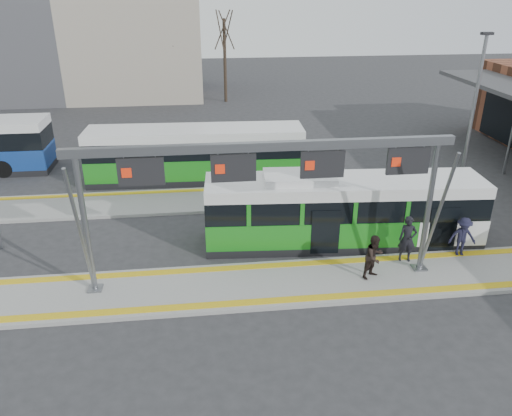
{
  "coord_description": "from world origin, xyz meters",
  "views": [
    {
      "loc": [
        -2.59,
        -15.18,
        10.08
      ],
      "look_at": [
        -0.43,
        3.0,
        1.77
      ],
      "focal_mm": 35.0,
      "sensor_mm": 36.0,
      "label": 1
    }
  ],
  "objects_px": {
    "passenger_b": "(374,257)",
    "gantry": "(268,173)",
    "passenger_a": "(407,239)",
    "passenger_c": "(462,237)",
    "hero_bus": "(342,211)"
  },
  "relations": [
    {
      "from": "passenger_a",
      "to": "passenger_b",
      "type": "distance_m",
      "value": 1.96
    },
    {
      "from": "hero_bus",
      "to": "gantry",
      "type": "bearing_deg",
      "value": -138.16
    },
    {
      "from": "gantry",
      "to": "passenger_c",
      "type": "xyz_separation_m",
      "value": [
        7.87,
        0.85,
        -3.34
      ]
    },
    {
      "from": "hero_bus",
      "to": "passenger_c",
      "type": "distance_m",
      "value": 4.76
    },
    {
      "from": "passenger_b",
      "to": "passenger_a",
      "type": "bearing_deg",
      "value": 0.84
    },
    {
      "from": "gantry",
      "to": "passenger_c",
      "type": "relative_size",
      "value": 7.98
    },
    {
      "from": "gantry",
      "to": "passenger_a",
      "type": "bearing_deg",
      "value": 7.4
    },
    {
      "from": "passenger_b",
      "to": "gantry",
      "type": "bearing_deg",
      "value": 144.46
    },
    {
      "from": "gantry",
      "to": "hero_bus",
      "type": "xyz_separation_m",
      "value": [
        3.53,
        2.75,
        -2.87
      ]
    },
    {
      "from": "gantry",
      "to": "passenger_a",
      "type": "height_order",
      "value": "gantry"
    },
    {
      "from": "passenger_a",
      "to": "hero_bus",
      "type": "bearing_deg",
      "value": 147.42
    },
    {
      "from": "passenger_a",
      "to": "passenger_c",
      "type": "bearing_deg",
      "value": 15.76
    },
    {
      "from": "passenger_a",
      "to": "passenger_b",
      "type": "height_order",
      "value": "passenger_a"
    },
    {
      "from": "passenger_c",
      "to": "gantry",
      "type": "bearing_deg",
      "value": -163.88
    },
    {
      "from": "passenger_b",
      "to": "passenger_c",
      "type": "xyz_separation_m",
      "value": [
        3.98,
        1.16,
        -0.03
      ]
    }
  ]
}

